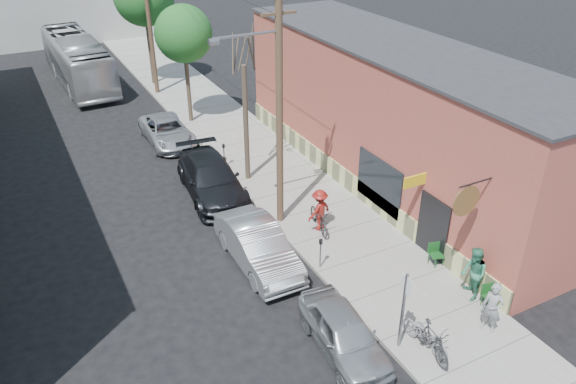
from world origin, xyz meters
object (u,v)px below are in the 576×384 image
parked_bike_b (426,335)px  car_1 (258,246)px  tree_leafy_mid (184,34)px  patron_grey (492,308)px  car_2 (211,179)px  parked_bike_a (432,340)px  patio_chair_a (437,255)px  parking_meter_near (321,249)px  cyclist (319,210)px  car_3 (167,131)px  parking_meter_far (224,152)px  bus (78,60)px  sign_post (404,304)px  patio_chair_b (491,297)px  utility_pole_near (278,103)px  patron_green (474,274)px  car_0 (344,333)px  tree_bare (246,124)px

parked_bike_b → car_1: car_1 is taller
tree_leafy_mid → patron_grey: (2.55, -21.61, -4.25)m
car_2 → parked_bike_a: bearing=-74.2°
patron_grey → car_1: bearing=-165.5°
car_1 → parked_bike_a: bearing=-68.8°
patio_chair_a → car_2: 10.72m
parking_meter_near → patio_chair_a: (3.95, -1.89, -0.39)m
patron_grey → parked_bike_a: bearing=-112.4°
cyclist → car_3: size_ratio=0.37×
parking_meter_far → car_2: size_ratio=0.21×
parking_meter_near → car_3: 14.11m
patio_chair_a → car_3: 16.84m
parked_bike_a → car_3: 19.53m
patio_chair_a → bus: 29.99m
sign_post → patio_chair_a: bearing=35.6°
patio_chair_b → car_1: car_1 is taller
car_3 → parked_bike_b: bearing=-82.3°
patron_grey → car_3: patron_grey is taller
patron_grey → car_2: 13.56m
tree_leafy_mid → car_3: tree_leafy_mid is taller
parking_meter_far → utility_pole_near: size_ratio=0.12×
patio_chair_b → parked_bike_b: bearing=-159.1°
utility_pole_near → bus: bearing=100.0°
parking_meter_near → car_1: size_ratio=0.25×
parked_bike_a → car_3: size_ratio=0.38×
car_1 → car_3: 12.57m
parking_meter_near → patron_grey: (3.10, -5.41, 0.08)m
parking_meter_near → patron_green: (3.76, -3.90, 0.16)m
parking_meter_far → patron_green: 13.91m
car_0 → car_3: bearing=95.5°
parking_meter_far → tree_bare: tree_bare is taller
patio_chair_b → patron_green: bearing=117.8°
parked_bike_b → tree_bare: bearing=85.3°
parking_meter_near → bus: bearing=98.4°
patron_grey → parked_bike_b: 2.40m
tree_leafy_mid → parking_meter_far: bearing=-94.7°
parked_bike_b → car_2: size_ratio=0.33×
tree_leafy_mid → car_3: bearing=-134.3°
patron_green → bus: 31.87m
sign_post → parking_meter_far: sign_post is taller
parking_meter_near → bus: size_ratio=0.10×
parking_meter_far → car_0: bearing=-96.2°
sign_post → parked_bike_b: bearing=-32.1°
sign_post → cyclist: sign_post is taller
parking_meter_near → patio_chair_a: parking_meter_near is taller
parking_meter_near → utility_pole_near: size_ratio=0.12×
parking_meter_far → car_0: (-1.45, -13.36, -0.28)m
car_1 → utility_pole_near: bearing=48.0°
patio_chair_a → patron_grey: bearing=-86.8°
parked_bike_b → patron_grey: bearing=-14.1°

